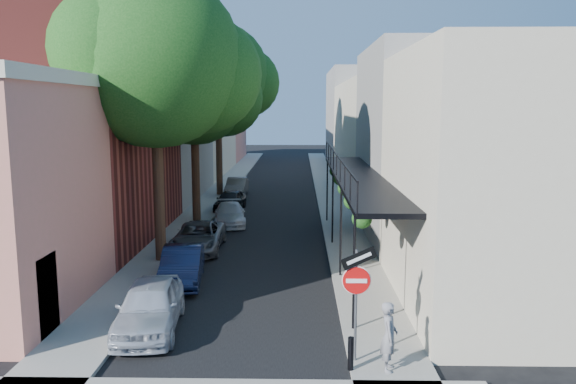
{
  "coord_description": "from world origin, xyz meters",
  "views": [
    {
      "loc": [
        1.77,
        -11.94,
        6.25
      ],
      "look_at": [
        1.33,
        10.63,
        2.8
      ],
      "focal_mm": 35.0,
      "sensor_mm": 36.0,
      "label": 1
    }
  ],
  "objects_px": {
    "parked_car_e": "(230,200)",
    "parked_car_f": "(237,187)",
    "oak_near": "(167,64)",
    "parked_car_c": "(198,237)",
    "parked_car_a": "(150,306)",
    "parked_car_b": "(182,265)",
    "oak_far": "(225,77)",
    "pedestrian": "(389,336)",
    "bollard": "(351,354)",
    "sign_post": "(357,285)",
    "oak_mid": "(202,91)",
    "parked_car_d": "(230,214)"
  },
  "relations": [
    {
      "from": "oak_mid",
      "to": "parked_car_e",
      "type": "xyz_separation_m",
      "value": [
        1.03,
        3.26,
        -6.43
      ]
    },
    {
      "from": "oak_far",
      "to": "pedestrian",
      "type": "distance_m",
      "value": 28.68
    },
    {
      "from": "parked_car_a",
      "to": "parked_car_b",
      "type": "relative_size",
      "value": 1.06
    },
    {
      "from": "parked_car_d",
      "to": "parked_car_f",
      "type": "height_order",
      "value": "parked_car_f"
    },
    {
      "from": "oak_far",
      "to": "parked_car_a",
      "type": "height_order",
      "value": "oak_far"
    },
    {
      "from": "oak_near",
      "to": "parked_car_e",
      "type": "bearing_deg",
      "value": 85.01
    },
    {
      "from": "bollard",
      "to": "pedestrian",
      "type": "height_order",
      "value": "pedestrian"
    },
    {
      "from": "sign_post",
      "to": "oak_mid",
      "type": "distance_m",
      "value": 19.14
    },
    {
      "from": "parked_car_a",
      "to": "parked_car_d",
      "type": "xyz_separation_m",
      "value": [
        0.51,
        14.29,
        -0.13
      ]
    },
    {
      "from": "oak_near",
      "to": "oak_mid",
      "type": "xyz_separation_m",
      "value": [
        -0.05,
        7.97,
        -0.82
      ]
    },
    {
      "from": "oak_mid",
      "to": "parked_car_e",
      "type": "bearing_deg",
      "value": 72.43
    },
    {
      "from": "parked_car_e",
      "to": "oak_near",
      "type": "bearing_deg",
      "value": -88.37
    },
    {
      "from": "pedestrian",
      "to": "parked_car_e",
      "type": "bearing_deg",
      "value": 25.52
    },
    {
      "from": "bollard",
      "to": "oak_mid",
      "type": "bearing_deg",
      "value": 109.9
    },
    {
      "from": "parked_car_a",
      "to": "parked_car_c",
      "type": "relative_size",
      "value": 0.94
    },
    {
      "from": "oak_near",
      "to": "parked_car_c",
      "type": "bearing_deg",
      "value": 63.89
    },
    {
      "from": "parked_car_c",
      "to": "parked_car_f",
      "type": "distance_m",
      "value": 15.26
    },
    {
      "from": "sign_post",
      "to": "parked_car_f",
      "type": "xyz_separation_m",
      "value": [
        -5.76,
        26.12,
        -1.4
      ]
    },
    {
      "from": "bollard",
      "to": "oak_near",
      "type": "height_order",
      "value": "oak_near"
    },
    {
      "from": "parked_car_c",
      "to": "bollard",
      "type": "bearing_deg",
      "value": -64.72
    },
    {
      "from": "sign_post",
      "to": "oak_far",
      "type": "relative_size",
      "value": 0.25
    },
    {
      "from": "bollard",
      "to": "parked_car_a",
      "type": "distance_m",
      "value": 5.98
    },
    {
      "from": "parked_car_b",
      "to": "bollard",
      "type": "bearing_deg",
      "value": -58.21
    },
    {
      "from": "parked_car_b",
      "to": "pedestrian",
      "type": "relative_size",
      "value": 2.35
    },
    {
      "from": "bollard",
      "to": "oak_near",
      "type": "xyz_separation_m",
      "value": [
        -6.37,
        9.76,
        7.36
      ]
    },
    {
      "from": "parked_car_c",
      "to": "oak_near",
      "type": "bearing_deg",
      "value": -117.14
    },
    {
      "from": "parked_car_e",
      "to": "parked_car_c",
      "type": "bearing_deg",
      "value": -84.64
    },
    {
      "from": "parked_car_a",
      "to": "parked_car_c",
      "type": "distance_m",
      "value": 8.78
    },
    {
      "from": "parked_car_b",
      "to": "oak_far",
      "type": "bearing_deg",
      "value": 86.44
    },
    {
      "from": "oak_near",
      "to": "parked_car_f",
      "type": "xyz_separation_m",
      "value": [
        0.77,
        16.83,
        -7.24
      ]
    },
    {
      "from": "parked_car_a",
      "to": "parked_car_d",
      "type": "height_order",
      "value": "parked_car_a"
    },
    {
      "from": "oak_near",
      "to": "parked_car_b",
      "type": "distance_m",
      "value": 7.85
    },
    {
      "from": "bollard",
      "to": "parked_car_c",
      "type": "distance_m",
      "value": 12.63
    },
    {
      "from": "parked_car_a",
      "to": "sign_post",
      "type": "bearing_deg",
      "value": -25.89
    },
    {
      "from": "sign_post",
      "to": "parked_car_d",
      "type": "height_order",
      "value": "sign_post"
    },
    {
      "from": "oak_near",
      "to": "parked_car_e",
      "type": "xyz_separation_m",
      "value": [
        0.98,
        11.23,
        -7.26
      ]
    },
    {
      "from": "oak_mid",
      "to": "parked_car_c",
      "type": "xyz_separation_m",
      "value": [
        0.82,
        -6.4,
        -6.44
      ]
    },
    {
      "from": "oak_far",
      "to": "parked_car_c",
      "type": "relative_size",
      "value": 2.7
    },
    {
      "from": "parked_car_a",
      "to": "parked_car_b",
      "type": "xyz_separation_m",
      "value": [
        0.02,
        4.32,
        -0.06
      ]
    },
    {
      "from": "sign_post",
      "to": "oak_mid",
      "type": "bearing_deg",
      "value": 110.86
    },
    {
      "from": "oak_far",
      "to": "parked_car_f",
      "type": "relative_size",
      "value": 3.1
    },
    {
      "from": "parked_car_b",
      "to": "parked_car_e",
      "type": "relative_size",
      "value": 1.07
    },
    {
      "from": "oak_far",
      "to": "pedestrian",
      "type": "bearing_deg",
      "value": -74.87
    },
    {
      "from": "parked_car_e",
      "to": "parked_car_f",
      "type": "height_order",
      "value": "parked_car_f"
    },
    {
      "from": "oak_mid",
      "to": "oak_far",
      "type": "relative_size",
      "value": 0.86
    },
    {
      "from": "bollard",
      "to": "parked_car_e",
      "type": "height_order",
      "value": "parked_car_e"
    },
    {
      "from": "oak_mid",
      "to": "pedestrian",
      "type": "height_order",
      "value": "oak_mid"
    },
    {
      "from": "oak_mid",
      "to": "parked_car_b",
      "type": "distance_m",
      "value": 12.66
    },
    {
      "from": "oak_near",
      "to": "parked_car_c",
      "type": "relative_size",
      "value": 2.59
    },
    {
      "from": "parked_car_f",
      "to": "oak_mid",
      "type": "bearing_deg",
      "value": -94.79
    }
  ]
}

